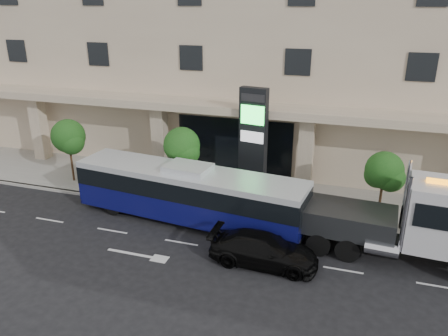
# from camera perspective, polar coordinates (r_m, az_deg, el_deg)

# --- Properties ---
(ground) EXTENTS (120.00, 120.00, 0.00)m
(ground) POSITION_cam_1_polar(r_m,az_deg,el_deg) (23.82, -4.18, -7.93)
(ground) COLOR black
(ground) RESTS_ON ground
(sidewalk) EXTENTS (120.00, 6.00, 0.15)m
(sidewalk) POSITION_cam_1_polar(r_m,az_deg,el_deg) (27.99, -0.41, -3.09)
(sidewalk) COLOR gray
(sidewalk) RESTS_ON ground
(curb) EXTENTS (120.00, 0.30, 0.15)m
(curb) POSITION_cam_1_polar(r_m,az_deg,el_deg) (25.43, -2.52, -5.72)
(curb) COLOR gray
(curb) RESTS_ON ground
(convention_center) EXTENTS (60.00, 17.60, 20.00)m
(convention_center) POSITION_cam_1_polar(r_m,az_deg,el_deg) (35.63, 5.03, 18.48)
(convention_center) COLOR tan
(convention_center) RESTS_ON ground
(tree_left) EXTENTS (2.27, 2.20, 4.22)m
(tree_left) POSITION_cam_1_polar(r_m,az_deg,el_deg) (30.25, -19.61, 3.66)
(tree_left) COLOR #422B19
(tree_left) RESTS_ON sidewalk
(tree_mid) EXTENTS (2.28, 2.20, 4.38)m
(tree_mid) POSITION_cam_1_polar(r_m,az_deg,el_deg) (26.26, -5.49, 2.61)
(tree_mid) COLOR #422B19
(tree_mid) RESTS_ON sidewalk
(tree_right) EXTENTS (2.10, 2.00, 4.04)m
(tree_right) POSITION_cam_1_polar(r_m,az_deg,el_deg) (24.44, 20.22, -0.62)
(tree_right) COLOR #422B19
(tree_right) RESTS_ON sidewalk
(city_bus) EXTENTS (13.25, 4.15, 3.30)m
(city_bus) POSITION_cam_1_polar(r_m,az_deg,el_deg) (23.97, -4.64, -3.26)
(city_bus) COLOR black
(city_bus) RESTS_ON ground
(tow_truck) EXTENTS (10.19, 3.09, 4.62)m
(tow_truck) POSITION_cam_1_polar(r_m,az_deg,el_deg) (21.95, 22.92, -6.74)
(tow_truck) COLOR #2D3033
(tow_truck) RESTS_ON ground
(black_sedan) EXTENTS (5.09, 2.13, 1.47)m
(black_sedan) POSITION_cam_1_polar(r_m,az_deg,el_deg) (20.61, 5.19, -10.59)
(black_sedan) COLOR black
(black_sedan) RESTS_ON ground
(signage_pylon) EXTENTS (1.74, 0.87, 6.69)m
(signage_pylon) POSITION_cam_1_polar(r_m,az_deg,el_deg) (26.40, 3.80, 3.41)
(signage_pylon) COLOR black
(signage_pylon) RESTS_ON sidewalk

